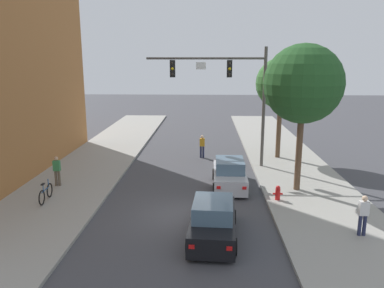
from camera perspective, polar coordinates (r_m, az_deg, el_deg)
name	(u,v)px	position (r m, az deg, el deg)	size (l,w,h in m)	color
ground_plane	(183,216)	(17.15, -1.42, -10.90)	(120.00, 120.00, 0.00)	#424247
sidewalk_left	(41,212)	(18.68, -22.03, -9.58)	(5.00, 60.00, 0.15)	#99968E
sidewalk_right	(329,217)	(17.93, 20.16, -10.37)	(5.00, 60.00, 0.15)	#99968E
traffic_signal_mast	(230,84)	(23.65, 5.82, 9.04)	(7.42, 0.38, 7.50)	#514C47
car_lead_silver	(229,174)	(20.69, 5.72, -4.63)	(1.86, 4.25, 1.60)	#B7B7BC
car_following_black	(213,221)	(14.94, 3.21, -11.58)	(2.01, 4.32, 1.60)	black
pedestrian_sidewalk_left_walker	(57,170)	(21.59, -19.86, -3.67)	(0.36, 0.22, 1.64)	brown
pedestrian_crossing_road	(202,145)	(26.70, 1.55, -0.19)	(0.36, 0.22, 1.64)	#232847
pedestrian_sidewalk_right_walker	(363,213)	(16.13, 24.62, -9.59)	(0.36, 0.22, 1.64)	#232847
bicycle_leaning	(46,193)	(19.63, -21.36, -7.00)	(0.16, 1.77, 0.98)	black
fire_hydrant	(278,193)	(18.95, 12.92, -7.24)	(0.48, 0.24, 0.72)	red
street_tree_nearest	(303,84)	(19.70, 16.57, 8.71)	(3.98, 3.98, 7.53)	brown
street_tree_second	(281,84)	(26.36, 13.41, 8.92)	(3.45, 3.45, 6.89)	brown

